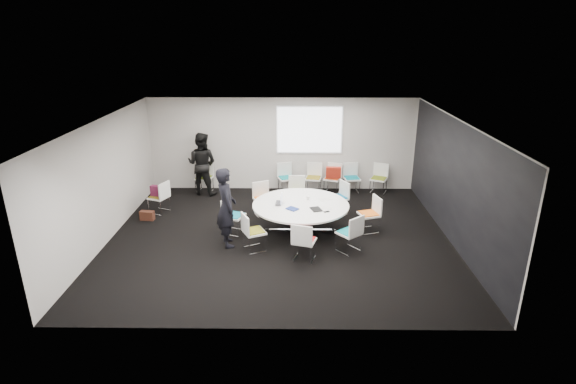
{
  "coord_description": "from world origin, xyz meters",
  "views": [
    {
      "loc": [
        0.32,
        -9.7,
        4.67
      ],
      "look_at": [
        0.2,
        0.4,
        1.0
      ],
      "focal_mm": 28.0,
      "sensor_mm": 36.0,
      "label": 1
    }
  ],
  "objects_px": {
    "chair_back_b": "(313,183)",
    "cup": "(308,198)",
    "chair_back_d": "(351,184)",
    "chair_person_back": "(205,183)",
    "chair_ring_c": "(297,198)",
    "chair_ring_e": "(234,222)",
    "chair_ring_d": "(263,205)",
    "chair_back_a": "(286,183)",
    "chair_back_c": "(332,184)",
    "maroon_bag": "(158,191)",
    "chair_ring_a": "(369,221)",
    "chair_ring_g": "(304,248)",
    "person_main": "(226,207)",
    "laptop": "(281,203)",
    "conference_table": "(301,211)",
    "brown_bag": "(147,216)",
    "chair_spare_left": "(160,203)",
    "chair_back_e": "(378,184)",
    "chair_ring_f": "(254,239)",
    "chair_ring_h": "(349,240)",
    "person_back": "(202,164)",
    "chair_ring_b": "(338,204)"
  },
  "relations": [
    {
      "from": "chair_ring_b",
      "to": "chair_ring_c",
      "type": "distance_m",
      "value": 1.17
    },
    {
      "from": "laptop",
      "to": "cup",
      "type": "bearing_deg",
      "value": -62.73
    },
    {
      "from": "chair_ring_d",
      "to": "chair_back_a",
      "type": "height_order",
      "value": "same"
    },
    {
      "from": "chair_person_back",
      "to": "chair_back_c",
      "type": "bearing_deg",
      "value": -166.82
    },
    {
      "from": "chair_ring_e",
      "to": "chair_back_a",
      "type": "xyz_separation_m",
      "value": [
        1.22,
        2.94,
        0.0
      ]
    },
    {
      "from": "conference_table",
      "to": "chair_ring_f",
      "type": "relative_size",
      "value": 2.63
    },
    {
      "from": "chair_spare_left",
      "to": "chair_person_back",
      "type": "bearing_deg",
      "value": -6.28
    },
    {
      "from": "chair_back_c",
      "to": "chair_ring_f",
      "type": "bearing_deg",
      "value": 82.92
    },
    {
      "from": "chair_ring_c",
      "to": "chair_back_d",
      "type": "bearing_deg",
      "value": -142.93
    },
    {
      "from": "chair_ring_c",
      "to": "chair_ring_e",
      "type": "height_order",
      "value": "same"
    },
    {
      "from": "chair_back_d",
      "to": "chair_person_back",
      "type": "height_order",
      "value": "same"
    },
    {
      "from": "chair_ring_c",
      "to": "chair_ring_d",
      "type": "height_order",
      "value": "same"
    },
    {
      "from": "chair_ring_h",
      "to": "person_main",
      "type": "xyz_separation_m",
      "value": [
        -2.74,
        0.31,
        0.64
      ]
    },
    {
      "from": "chair_back_d",
      "to": "person_main",
      "type": "distance_m",
      "value": 4.87
    },
    {
      "from": "chair_back_c",
      "to": "maroon_bag",
      "type": "height_order",
      "value": "chair_back_c"
    },
    {
      "from": "chair_ring_h",
      "to": "brown_bag",
      "type": "xyz_separation_m",
      "value": [
        -5.04,
        1.69,
        -0.16
      ]
    },
    {
      "from": "chair_ring_c",
      "to": "chair_back_e",
      "type": "xyz_separation_m",
      "value": [
        2.47,
        1.25,
        0.0
      ]
    },
    {
      "from": "cup",
      "to": "chair_ring_c",
      "type": "bearing_deg",
      "value": 101.24
    },
    {
      "from": "conference_table",
      "to": "person_main",
      "type": "relative_size",
      "value": 1.26
    },
    {
      "from": "chair_ring_g",
      "to": "chair_ring_a",
      "type": "bearing_deg",
      "value": 59.12
    },
    {
      "from": "chair_ring_e",
      "to": "chair_ring_g",
      "type": "relative_size",
      "value": 1.0
    },
    {
      "from": "chair_back_a",
      "to": "chair_back_b",
      "type": "distance_m",
      "value": 0.82
    },
    {
      "from": "conference_table",
      "to": "maroon_bag",
      "type": "bearing_deg",
      "value": 162.44
    },
    {
      "from": "chair_ring_g",
      "to": "brown_bag",
      "type": "height_order",
      "value": "chair_ring_g"
    },
    {
      "from": "chair_ring_c",
      "to": "person_main",
      "type": "distance_m",
      "value": 2.86
    },
    {
      "from": "chair_ring_a",
      "to": "cup",
      "type": "relative_size",
      "value": 9.78
    },
    {
      "from": "person_main",
      "to": "brown_bag",
      "type": "bearing_deg",
      "value": 40.02
    },
    {
      "from": "chair_ring_f",
      "to": "chair_person_back",
      "type": "relative_size",
      "value": 1.0
    },
    {
      "from": "chair_ring_b",
      "to": "chair_ring_g",
      "type": "relative_size",
      "value": 1.0
    },
    {
      "from": "chair_back_b",
      "to": "chair_back_c",
      "type": "bearing_deg",
      "value": -171.17
    },
    {
      "from": "chair_back_d",
      "to": "chair_person_back",
      "type": "distance_m",
      "value": 4.46
    },
    {
      "from": "conference_table",
      "to": "chair_back_c",
      "type": "distance_m",
      "value": 3.04
    },
    {
      "from": "chair_ring_f",
      "to": "cup",
      "type": "xyz_separation_m",
      "value": [
        1.23,
        1.26,
        0.5
      ]
    },
    {
      "from": "chair_ring_e",
      "to": "brown_bag",
      "type": "height_order",
      "value": "chair_ring_e"
    },
    {
      "from": "laptop",
      "to": "chair_ring_f",
      "type": "bearing_deg",
      "value": 153.44
    },
    {
      "from": "chair_ring_g",
      "to": "brown_bag",
      "type": "relative_size",
      "value": 2.44
    },
    {
      "from": "chair_ring_a",
      "to": "chair_back_d",
      "type": "height_order",
      "value": "same"
    },
    {
      "from": "person_main",
      "to": "conference_table",
      "type": "bearing_deg",
      "value": -86.36
    },
    {
      "from": "chair_ring_a",
      "to": "maroon_bag",
      "type": "bearing_deg",
      "value": 60.88
    },
    {
      "from": "chair_back_b",
      "to": "cup",
      "type": "height_order",
      "value": "chair_back_b"
    },
    {
      "from": "chair_ring_g",
      "to": "laptop",
      "type": "distance_m",
      "value": 1.6
    },
    {
      "from": "chair_ring_e",
      "to": "chair_back_b",
      "type": "relative_size",
      "value": 1.0
    },
    {
      "from": "chair_back_d",
      "to": "maroon_bag",
      "type": "distance_m",
      "value": 5.63
    },
    {
      "from": "person_back",
      "to": "maroon_bag",
      "type": "distance_m",
      "value": 1.78
    },
    {
      "from": "laptop",
      "to": "cup",
      "type": "height_order",
      "value": "cup"
    },
    {
      "from": "chair_back_a",
      "to": "maroon_bag",
      "type": "distance_m",
      "value": 3.8
    },
    {
      "from": "chair_back_c",
      "to": "chair_back_e",
      "type": "distance_m",
      "value": 1.39
    },
    {
      "from": "person_back",
      "to": "chair_back_d",
      "type": "bearing_deg",
      "value": -163.72
    },
    {
      "from": "chair_back_c",
      "to": "laptop",
      "type": "relative_size",
      "value": 2.54
    },
    {
      "from": "chair_back_a",
      "to": "chair_back_b",
      "type": "bearing_deg",
      "value": 161.93
    }
  ]
}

